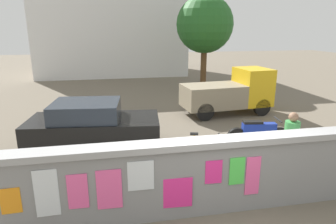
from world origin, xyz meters
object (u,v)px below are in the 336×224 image
(bicycle_near, at_px, (200,155))
(tree_roadside, at_px, (205,25))
(person_walking, at_px, (291,138))
(auto_rickshaw_truck, at_px, (231,92))
(car_parked, at_px, (92,124))
(motorcycle, at_px, (257,132))

(bicycle_near, xyz_separation_m, tree_roadside, (3.32, 10.16, 3.26))
(bicycle_near, distance_m, person_walking, 2.20)
(auto_rickshaw_truck, bearing_deg, car_parked, -154.00)
(auto_rickshaw_truck, relative_size, bicycle_near, 2.25)
(motorcycle, relative_size, bicycle_near, 1.15)
(motorcycle, height_order, bicycle_near, bicycle_near)
(auto_rickshaw_truck, relative_size, car_parked, 0.94)
(car_parked, bearing_deg, auto_rickshaw_truck, 26.00)
(bicycle_near, height_order, person_walking, person_walking)
(bicycle_near, height_order, tree_roadside, tree_roadside)
(person_walking, distance_m, tree_roadside, 11.41)
(tree_roadside, bearing_deg, auto_rickshaw_truck, -95.97)
(person_walking, relative_size, tree_roadside, 0.31)
(auto_rickshaw_truck, height_order, motorcycle, auto_rickshaw_truck)
(motorcycle, distance_m, person_walking, 1.98)
(auto_rickshaw_truck, xyz_separation_m, tree_roadside, (0.58, 5.52, 2.72))
(tree_roadside, bearing_deg, motorcycle, -97.52)
(auto_rickshaw_truck, distance_m, motorcycle, 3.66)
(auto_rickshaw_truck, xyz_separation_m, bicycle_near, (-2.74, -4.63, -0.54))
(auto_rickshaw_truck, height_order, car_parked, auto_rickshaw_truck)
(motorcycle, bearing_deg, auto_rickshaw_truck, 80.11)
(auto_rickshaw_truck, bearing_deg, tree_roadside, 84.03)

